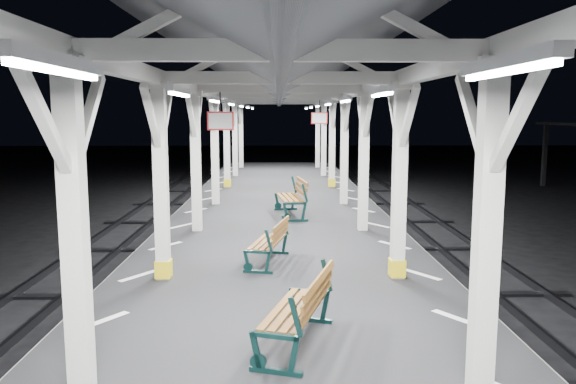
{
  "coord_description": "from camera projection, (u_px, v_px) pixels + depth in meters",
  "views": [
    {
      "loc": [
        -0.03,
        -7.33,
        3.8
      ],
      "look_at": [
        0.16,
        4.11,
        2.2
      ],
      "focal_mm": 35.0,
      "sensor_mm": 36.0,
      "label": 1
    }
  ],
  "objects": [
    {
      "name": "bench_far",
      "position": [
        294.0,
        196.0,
        15.46
      ],
      "size": [
        0.93,
        1.94,
        1.01
      ],
      "rotation": [
        0.0,
        0.0,
        0.13
      ],
      "color": "#0D2A28",
      "rests_on": "platform"
    },
    {
      "name": "canopy",
      "position": [
        281.0,
        53.0,
        7.13
      ],
      "size": [
        5.4,
        49.0,
        4.65
      ],
      "color": "silver",
      "rests_on": "platform"
    },
    {
      "name": "bench_near",
      "position": [
        303.0,
        308.0,
        6.75
      ],
      "size": [
        1.06,
        1.77,
        0.9
      ],
      "rotation": [
        0.0,
        0.0,
        -0.29
      ],
      "color": "#0D2A28",
      "rests_on": "platform"
    },
    {
      "name": "hazard_stripes_right",
      "position": [
        460.0,
        319.0,
        7.68
      ],
      "size": [
        1.0,
        48.0,
        0.01
      ],
      "primitive_type": "cube",
      "color": "silver",
      "rests_on": "platform"
    },
    {
      "name": "platform",
      "position": [
        281.0,
        356.0,
        7.71
      ],
      "size": [
        6.0,
        50.0,
        1.0
      ],
      "primitive_type": "cube",
      "color": "black",
      "rests_on": "ground"
    },
    {
      "name": "hazard_stripes_left",
      "position": [
        101.0,
        322.0,
        7.6
      ],
      "size": [
        1.0,
        48.0,
        0.01
      ],
      "primitive_type": "cube",
      "color": "silver",
      "rests_on": "platform"
    },
    {
      "name": "bench_mid",
      "position": [
        272.0,
        241.0,
        10.53
      ],
      "size": [
        0.85,
        1.57,
        0.81
      ],
      "rotation": [
        0.0,
        0.0,
        -0.21
      ],
      "color": "#0D2A28",
      "rests_on": "platform"
    }
  ]
}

